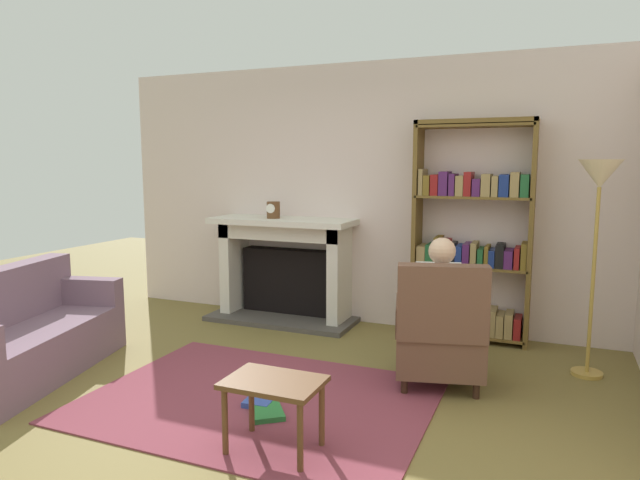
# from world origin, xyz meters

# --- Properties ---
(ground) EXTENTS (14.00, 14.00, 0.00)m
(ground) POSITION_xyz_m (0.00, 0.00, 0.00)
(ground) COLOR olive
(back_wall) EXTENTS (5.60, 0.10, 2.70)m
(back_wall) POSITION_xyz_m (0.00, 2.55, 1.35)
(back_wall) COLOR beige
(back_wall) RESTS_ON ground
(area_rug) EXTENTS (2.40, 1.80, 0.01)m
(area_rug) POSITION_xyz_m (0.00, 0.30, 0.01)
(area_rug) COLOR brown
(area_rug) RESTS_ON ground
(fireplace) EXTENTS (1.58, 0.64, 1.10)m
(fireplace) POSITION_xyz_m (-0.76, 2.30, 0.58)
(fireplace) COLOR #4C4742
(fireplace) RESTS_ON ground
(mantel_clock) EXTENTS (0.14, 0.14, 0.18)m
(mantel_clock) POSITION_xyz_m (-0.85, 2.20, 1.19)
(mantel_clock) COLOR brown
(mantel_clock) RESTS_ON fireplace
(bookshelf) EXTENTS (1.09, 0.32, 2.08)m
(bookshelf) POSITION_xyz_m (1.18, 2.33, 0.97)
(bookshelf) COLOR brown
(bookshelf) RESTS_ON ground
(armchair_reading) EXTENTS (0.78, 0.76, 0.97)m
(armchair_reading) POSITION_xyz_m (1.14, 1.04, 0.42)
(armchair_reading) COLOR #331E14
(armchair_reading) RESTS_ON ground
(seated_reader) EXTENTS (0.45, 0.58, 1.14)m
(seated_reader) POSITION_xyz_m (1.11, 1.16, 0.62)
(seated_reader) COLOR white
(seated_reader) RESTS_ON ground
(sofa_floral) EXTENTS (1.10, 1.82, 0.85)m
(sofa_floral) POSITION_xyz_m (-1.95, -0.00, 0.32)
(sofa_floral) COLOR slate
(sofa_floral) RESTS_ON ground
(side_table) EXTENTS (0.56, 0.39, 0.44)m
(side_table) POSITION_xyz_m (0.43, -0.29, 0.37)
(side_table) COLOR brown
(side_table) RESTS_ON ground
(scattered_books) EXTENTS (0.40, 0.65, 0.04)m
(scattered_books) POSITION_xyz_m (0.12, 0.25, 0.03)
(scattered_books) COLOR #267233
(scattered_books) RESTS_ON area_rug
(floor_lamp) EXTENTS (0.32, 0.32, 1.71)m
(floor_lamp) POSITION_xyz_m (2.19, 1.74, 1.45)
(floor_lamp) COLOR #B7933F
(floor_lamp) RESTS_ON ground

